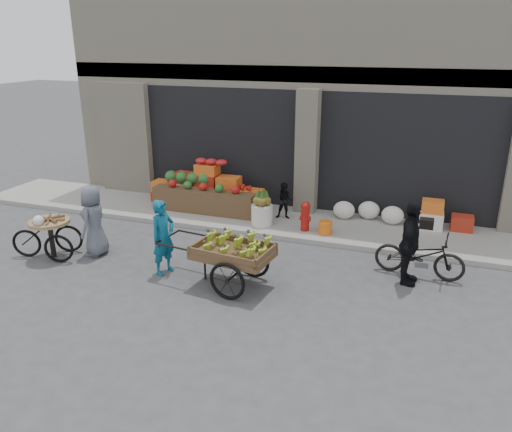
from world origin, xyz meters
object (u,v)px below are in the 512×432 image
(vendor_woman, at_px, (163,237))
(vendor_grey, at_px, (94,221))
(seated_person, at_px, (285,201))
(cyclist, at_px, (410,244))
(pineapple_bin, at_px, (262,215))
(bicycle, at_px, (420,255))
(orange_bucket, at_px, (325,228))
(banana_cart, at_px, (230,250))
(fire_hydrant, at_px, (305,215))
(tricycle_cart, at_px, (50,232))

(vendor_woman, distance_m, vendor_grey, 1.88)
(seated_person, relative_size, cyclist, 0.57)
(pineapple_bin, bearing_deg, bicycle, -20.87)
(orange_bucket, xyz_separation_m, seated_person, (-1.20, 0.70, 0.31))
(orange_bucket, distance_m, vendor_grey, 5.20)
(bicycle, bearing_deg, seated_person, 63.92)
(pineapple_bin, bearing_deg, banana_cart, -82.40)
(fire_hydrant, xyz_separation_m, cyclist, (2.44, -1.78, 0.31))
(seated_person, bearing_deg, pineapple_bin, -133.69)
(seated_person, bearing_deg, orange_bucket, -40.26)
(vendor_grey, bearing_deg, tricycle_cart, -68.56)
(fire_hydrant, height_order, bicycle, bicycle)
(banana_cart, distance_m, vendor_woman, 1.46)
(orange_bucket, relative_size, cyclist, 0.20)
(cyclist, bearing_deg, orange_bucket, 53.52)
(pineapple_bin, xyz_separation_m, tricycle_cart, (-3.70, -3.08, 0.20))
(vendor_woman, bearing_deg, banana_cart, -75.08)
(vendor_grey, bearing_deg, orange_bucket, 112.20)
(pineapple_bin, xyz_separation_m, cyclist, (3.54, -1.83, 0.44))
(orange_bucket, relative_size, seated_person, 0.34)
(pineapple_bin, distance_m, banana_cart, 3.08)
(vendor_woman, xyz_separation_m, tricycle_cart, (-2.65, -0.12, -0.20))
(pineapple_bin, height_order, bicycle, bicycle)
(tricycle_cart, bearing_deg, pineapple_bin, 21.52)
(pineapple_bin, bearing_deg, fire_hydrant, -2.60)
(orange_bucket, relative_size, vendor_grey, 0.21)
(vendor_grey, bearing_deg, seated_person, 127.22)
(fire_hydrant, relative_size, banana_cart, 0.28)
(pineapple_bin, distance_m, cyclist, 4.01)
(seated_person, bearing_deg, bicycle, -41.23)
(vendor_grey, bearing_deg, pineapple_bin, 125.06)
(orange_bucket, relative_size, tricycle_cart, 0.22)
(orange_bucket, bearing_deg, banana_cart, -112.17)
(orange_bucket, distance_m, tricycle_cart, 6.09)
(fire_hydrant, relative_size, orange_bucket, 2.22)
(fire_hydrant, height_order, cyclist, cyclist)
(orange_bucket, bearing_deg, vendor_woman, -132.87)
(tricycle_cart, xyz_separation_m, bicycle, (7.44, 1.65, -0.11))
(vendor_grey, height_order, cyclist, cyclist)
(vendor_woman, height_order, tricycle_cart, vendor_woman)
(pineapple_bin, height_order, tricycle_cart, tricycle_cart)
(tricycle_cart, relative_size, vendor_grey, 0.94)
(pineapple_bin, distance_m, seated_person, 0.75)
(pineapple_bin, bearing_deg, vendor_woman, -109.57)
(seated_person, height_order, tricycle_cart, seated_person)
(banana_cart, distance_m, cyclist, 3.36)
(orange_bucket, bearing_deg, pineapple_bin, 176.42)
(pineapple_bin, distance_m, tricycle_cart, 4.82)
(bicycle, bearing_deg, vendor_woman, 112.83)
(pineapple_bin, relative_size, orange_bucket, 1.62)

